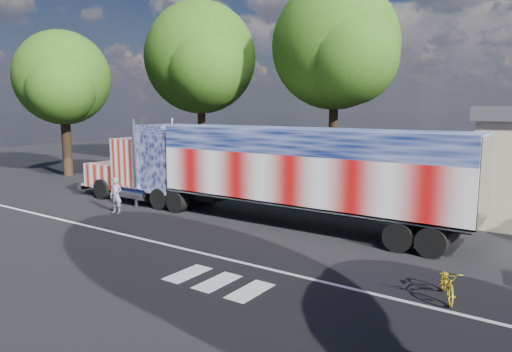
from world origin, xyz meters
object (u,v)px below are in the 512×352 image
Objects in this scene: bicycle at (448,283)px; tree_nw_a at (201,58)px; woman at (116,195)px; semi_truck at (254,169)px; tree_n_mid at (337,46)px; coach_bus at (300,161)px; tree_w_a at (63,79)px.

tree_nw_a is at bearing 121.95° from bicycle.
semi_truck is at bearing 9.83° from woman.
tree_n_mid reaches higher than tree_nw_a.
coach_bus is 1.05× the size of tree_w_a.
tree_nw_a is 1.33× the size of tree_w_a.
coach_bus is at bearing 57.34° from woman.
semi_truck is at bearing -8.81° from tree_w_a.
tree_nw_a is (-15.19, 13.72, 7.07)m from semi_truck.
tree_n_mid is 1.02× the size of tree_nw_a.
woman is 0.12× the size of tree_n_mid.
coach_bus is at bearing -20.64° from tree_nw_a.
tree_nw_a reaches higher than semi_truck.
tree_n_mid is at bearing 101.92° from semi_truck.
semi_truck is at bearing -74.08° from coach_bus.
tree_n_mid reaches higher than coach_bus.
bicycle is 0.11× the size of tree_n_mid.
tree_n_mid is at bearing 9.89° from tree_nw_a.
tree_n_mid reaches higher than woman.
tree_n_mid is at bearing 100.72° from bicycle.
woman is at bearing 152.68° from bicycle.
semi_truck is 17.75m from tree_n_mid.
woman is 15.88m from bicycle.
semi_truck is at bearing -78.08° from tree_n_mid.
coach_bus is at bearing 105.92° from semi_truck.
semi_truck reaches higher than coach_bus.
semi_truck is 1.99× the size of tree_w_a.
tree_w_a reaches higher than woman.
coach_bus is 0.77× the size of tree_n_mid.
coach_bus is at bearing 110.26° from bicycle.
tree_w_a is at bearing -141.39° from tree_n_mid.
tree_w_a is at bearing -111.16° from tree_nw_a.
tree_nw_a is at bearing 137.93° from semi_truck.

